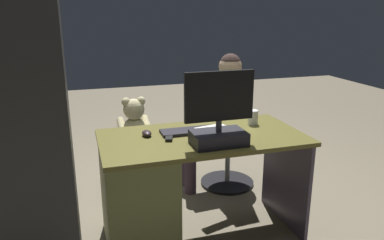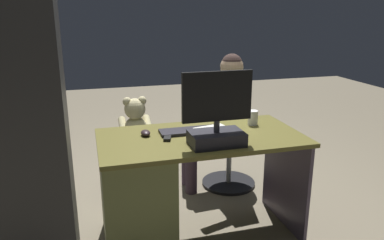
# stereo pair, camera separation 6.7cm
# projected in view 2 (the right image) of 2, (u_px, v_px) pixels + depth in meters

# --- Properties ---
(ground_plane) EXTENTS (10.00, 10.00, 0.00)m
(ground_plane) POSITION_uv_depth(u_px,v_px,m) (187.00, 208.00, 3.01)
(ground_plane) COLOR #736853
(desk) EXTENTS (1.32, 0.69, 0.73)m
(desk) POSITION_uv_depth(u_px,v_px,m) (151.00, 189.00, 2.46)
(desk) COLOR brown
(desk) RESTS_ON ground_plane
(monitor) EXTENTS (0.43, 0.21, 0.45)m
(monitor) POSITION_uv_depth(u_px,v_px,m) (217.00, 122.00, 2.26)
(monitor) COLOR #222128
(monitor) RESTS_ON desk
(keyboard) EXTENTS (0.42, 0.14, 0.02)m
(keyboard) POSITION_uv_depth(u_px,v_px,m) (191.00, 131.00, 2.53)
(keyboard) COLOR black
(keyboard) RESTS_ON desk
(computer_mouse) EXTENTS (0.06, 0.10, 0.04)m
(computer_mouse) POSITION_uv_depth(u_px,v_px,m) (146.00, 133.00, 2.45)
(computer_mouse) COLOR #2B1F22
(computer_mouse) RESTS_ON desk
(cup) EXTENTS (0.07, 0.07, 0.10)m
(cup) POSITION_uv_depth(u_px,v_px,m) (253.00, 118.00, 2.68)
(cup) COLOR white
(cup) RESTS_ON desk
(tv_remote) EXTENTS (0.09, 0.16, 0.02)m
(tv_remote) POSITION_uv_depth(u_px,v_px,m) (168.00, 137.00, 2.41)
(tv_remote) COLOR black
(tv_remote) RESTS_ON desk
(notebook_binder) EXTENTS (0.28, 0.34, 0.02)m
(notebook_binder) POSITION_uv_depth(u_px,v_px,m) (219.00, 133.00, 2.47)
(notebook_binder) COLOR silver
(notebook_binder) RESTS_ON desk
(office_chair_teddy) EXTENTS (0.53, 0.53, 0.46)m
(office_chair_teddy) POSITION_uv_depth(u_px,v_px,m) (137.00, 164.00, 3.18)
(office_chair_teddy) COLOR black
(office_chair_teddy) RESTS_ON ground_plane
(teddy_bear) EXTENTS (0.26, 0.26, 0.38)m
(teddy_bear) POSITION_uv_depth(u_px,v_px,m) (135.00, 121.00, 3.09)
(teddy_bear) COLOR #CABE8B
(teddy_bear) RESTS_ON office_chair_teddy
(visitor_chair) EXTENTS (0.47, 0.47, 0.46)m
(visitor_chair) POSITION_uv_depth(u_px,v_px,m) (229.00, 155.00, 3.35)
(visitor_chair) COLOR black
(visitor_chair) RESTS_ON ground_plane
(person) EXTENTS (0.53, 0.49, 1.17)m
(person) POSITION_uv_depth(u_px,v_px,m) (221.00, 110.00, 3.21)
(person) COLOR #457352
(person) RESTS_ON ground_plane
(equipment_rack) EXTENTS (0.44, 0.36, 1.58)m
(equipment_rack) POSITION_uv_depth(u_px,v_px,m) (25.00, 157.00, 1.94)
(equipment_rack) COLOR #2B2B2A
(equipment_rack) RESTS_ON ground_plane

